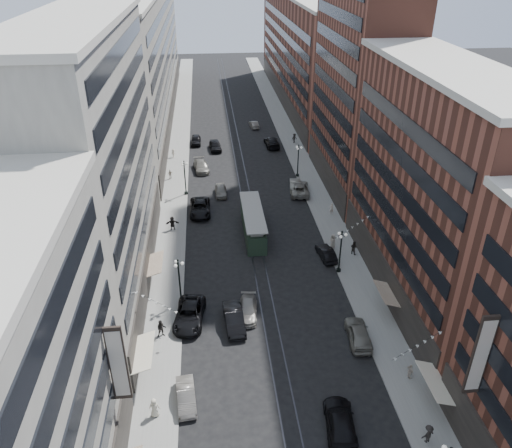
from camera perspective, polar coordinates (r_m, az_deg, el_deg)
name	(u,v)px	position (r m, az deg, el deg)	size (l,w,h in m)	color
ground	(243,179)	(83.05, -1.54, 5.16)	(220.00, 220.00, 0.00)	black
sidewalk_west	(178,159)	(92.21, -8.92, 7.39)	(4.00, 180.00, 0.15)	gray
sidewalk_east	(298,154)	(93.52, 4.77, 7.96)	(4.00, 180.00, 0.15)	gray
rail_west	(235,157)	(92.20, -2.47, 7.68)	(0.12, 180.00, 0.02)	#2D2D33
rail_east	(242,157)	(92.28, -1.59, 7.71)	(0.12, 180.00, 0.02)	#2D2D33
building_west_mid	(96,169)	(53.76, -17.83, 6.03)	(8.00, 36.00, 28.00)	#9A9688
building_west_far	(149,57)	(114.10, -12.14, 18.13)	(8.00, 90.00, 26.00)	#9A9688
building_east_mid	(433,193)	(53.76, 19.56, 3.38)	(8.00, 30.00, 24.00)	brown
building_east_tower	(363,50)	(76.15, 12.10, 18.90)	(8.00, 26.00, 42.00)	brown
building_east_far	(299,51)	(124.61, 4.92, 19.07)	(8.00, 72.00, 24.00)	brown
lamppost_sw_far	(179,280)	(53.55, -8.75, -6.33)	(1.03, 1.14, 5.52)	black
lamppost_sw_mid	(185,176)	(77.13, -8.13, 5.40)	(1.03, 1.14, 5.52)	black
lamppost_se_far	(341,250)	(58.62, 9.63, -2.96)	(1.03, 1.14, 5.52)	black
lamppost_se_mid	(298,159)	(82.96, 4.83, 7.36)	(1.03, 1.14, 5.52)	black
streetcar	(253,223)	(66.60, -0.35, 0.14)	(2.65, 11.96, 3.31)	#233727
car_1	(186,396)	(44.92, -8.00, -18.91)	(1.51, 4.33, 1.43)	gray
car_2	(189,315)	(52.41, -7.62, -10.23)	(2.85, 6.17, 1.71)	black
car_4	(358,333)	(50.78, 11.63, -12.14)	(2.08, 5.16, 1.76)	slate
car_5	(234,319)	(51.46, -2.52, -10.79)	(1.84, 5.29, 1.74)	black
car_6	(340,422)	(43.23, 9.59, -21.40)	(2.30, 5.65, 1.64)	black
pedestrian_1	(154,408)	(44.07, -11.53, -19.87)	(0.90, 0.49, 1.83)	beige
pedestrian_2	(161,328)	(50.85, -10.75, -11.65)	(0.91, 0.50, 1.88)	black
pedestrian_3	(428,434)	(43.86, 19.09, -21.73)	(1.10, 0.45, 1.70)	black
pedestrian_4	(410,371)	(48.12, 17.21, -15.79)	(0.91, 0.42, 1.56)	#BAAD9A
car_7	(200,208)	(72.28, -6.42, 1.85)	(2.88, 6.26, 1.74)	black
car_8	(201,166)	(86.49, -6.29, 6.58)	(2.25, 5.55, 1.61)	#68655D
car_9	(196,140)	(98.85, -6.89, 9.50)	(1.89, 4.71, 1.60)	black
car_10	(326,253)	(62.28, 8.02, -3.31)	(1.52, 4.35, 1.43)	black
car_11	(300,188)	(78.07, 4.99, 4.08)	(2.79, 6.05, 1.68)	gray
car_12	(272,142)	(96.93, 1.82, 9.35)	(2.50, 6.14, 1.78)	black
car_13	(215,146)	(95.44, -4.68, 8.92)	(2.04, 5.07, 1.73)	black
car_14	(254,124)	(107.62, -0.24, 11.31)	(1.47, 4.22, 1.39)	slate
pedestrian_5	(172,223)	(68.28, -9.54, 0.09)	(1.79, 0.52, 1.93)	black
pedestrian_6	(170,174)	(83.75, -9.77, 5.63)	(0.91, 0.41, 1.56)	#ABA08E
pedestrian_7	(354,247)	(63.31, 11.10, -2.65)	(0.88, 0.48, 1.80)	black
pedestrian_8	(332,208)	(72.23, 8.63, 1.77)	(0.60, 0.40, 1.66)	#BEAF9D
pedestrian_9	(294,138)	(98.63, 4.41, 9.75)	(1.20, 0.50, 1.86)	black
car_extra_0	(295,185)	(79.35, 4.51, 4.50)	(1.68, 4.82, 1.59)	gray
car_extra_1	(248,310)	(52.83, -0.94, -9.78)	(1.92, 4.73, 1.37)	gray
car_extra_2	(221,191)	(77.40, -4.04, 3.82)	(1.78, 4.42, 1.51)	gray
pedestrian_extra_0	(173,153)	(92.55, -9.42, 7.99)	(0.99, 0.41, 1.53)	beige
pedestrian_extra_1	(333,241)	(64.07, 8.76, -1.94)	(0.94, 0.51, 1.92)	gray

